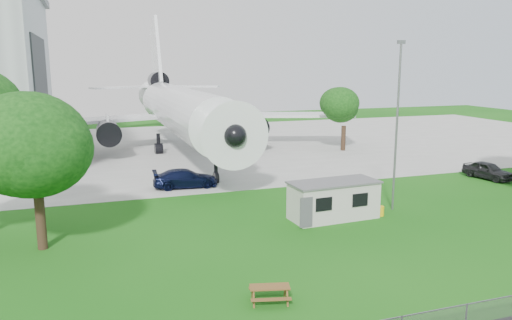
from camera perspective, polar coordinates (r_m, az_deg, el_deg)
name	(u,v)px	position (r m, az deg, el deg)	size (l,w,h in m)	color
ground	(331,253)	(29.10, 8.59, -10.42)	(160.00, 160.00, 0.00)	#246B18
concrete_apron	(193,147)	(64.12, -7.17, 1.45)	(120.00, 46.00, 0.03)	#B7B7B2
airliner	(180,108)	(60.99, -8.72, 5.90)	(46.36, 47.73, 17.69)	white
site_cabin	(334,200)	(34.88, 8.87, -4.52)	(6.83, 3.08, 2.62)	beige
picnic_west	(270,302)	(23.35, 1.57, -15.91)	(1.80, 1.50, 0.76)	brown
lamp_mast	(397,128)	(36.97, 15.78, 3.50)	(0.16, 0.16, 12.00)	slate
tree_west_small	(35,153)	(30.45, -23.95, 0.70)	(6.92, 6.92, 9.09)	#382619
tree_far_apron	(344,108)	(61.61, 10.07, 5.87)	(5.30, 5.30, 7.90)	#382619
car_ne_hatch	(488,171)	(50.96, 24.96, -1.10)	(1.86, 4.63, 1.58)	black
car_apron_van	(185,179)	(43.40, -8.08, -2.11)	(2.24, 5.51, 1.60)	black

